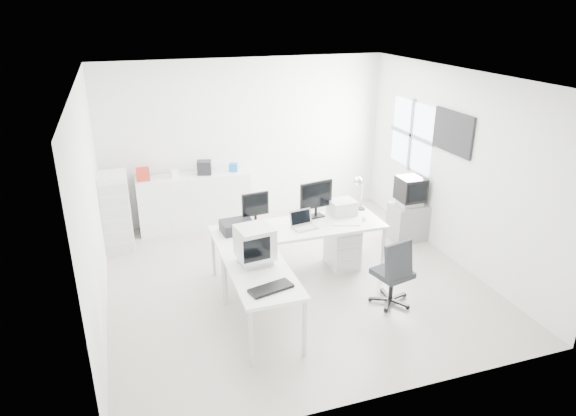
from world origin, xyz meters
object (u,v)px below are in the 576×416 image
object	(u,v)px
filing_cabinet	(116,212)
main_desk	(299,250)
laptop	(305,221)
crt_monitor	(255,244)
office_chair	(393,270)
sideboard	(195,201)
crt_tv	(410,191)
lcd_monitor_large	(316,199)
inkjet_printer	(237,226)
lcd_monitor_small	(255,208)
laser_printer	(342,207)
tv_cabinet	(408,222)
side_desk	(262,300)
drawer_pedestal	(342,247)

from	to	relation	value
filing_cabinet	main_desk	bearing A→B (deg)	-35.01
laptop	crt_monitor	bearing A→B (deg)	-149.41
office_chair	sideboard	xyz separation A→B (m)	(-2.01, 3.23, -0.00)
crt_tv	crt_monitor	bearing A→B (deg)	-154.33
lcd_monitor_large	inkjet_printer	bearing A→B (deg)	176.41
lcd_monitor_small	crt_monitor	size ratio (longest dim) A/B	0.95
office_chair	lcd_monitor_small	bearing A→B (deg)	123.52
crt_monitor	crt_tv	world-z (taller)	crt_monitor
lcd_monitor_small	laser_printer	bearing A→B (deg)	-7.86
office_chair	filing_cabinet	world-z (taller)	filing_cabinet
office_chair	laser_printer	bearing A→B (deg)	82.40
laptop	filing_cabinet	bearing A→B (deg)	134.77
tv_cabinet	filing_cabinet	size ratio (longest dim) A/B	0.49
side_desk	crt_monitor	distance (m)	0.68
inkjet_printer	lcd_monitor_small	world-z (taller)	lcd_monitor_small
lcd_monitor_large	tv_cabinet	bearing A→B (deg)	-0.46
inkjet_printer	lcd_monitor_small	bearing A→B (deg)	22.08
tv_cabinet	filing_cabinet	xyz separation A→B (m)	(-4.50, 1.12, 0.32)
laser_printer	sideboard	distance (m)	2.71
side_desk	laser_printer	world-z (taller)	laser_printer
crt_monitor	laptop	bearing A→B (deg)	31.80
lcd_monitor_small	crt_tv	size ratio (longest dim) A/B	0.96
office_chair	laptop	bearing A→B (deg)	116.66
crt_monitor	office_chair	world-z (taller)	crt_monitor
main_desk	filing_cabinet	xyz separation A→B (m)	(-2.40, 1.68, 0.24)
main_desk	lcd_monitor_small	xyz separation A→B (m)	(-0.55, 0.25, 0.62)
office_chair	sideboard	world-z (taller)	office_chair
office_chair	crt_tv	distance (m)	2.08
crt_monitor	crt_tv	xyz separation A→B (m)	(2.95, 1.42, -0.18)
lcd_monitor_large	office_chair	size ratio (longest dim) A/B	0.56
side_desk	drawer_pedestal	size ratio (longest dim) A/B	2.33
inkjet_printer	crt_monitor	world-z (taller)	crt_monitor
drawer_pedestal	laser_printer	bearing A→B (deg)	73.61
main_desk	office_chair	world-z (taller)	office_chair
inkjet_printer	crt_tv	xyz separation A→B (m)	(2.95, 0.47, 0.00)
lcd_monitor_small	crt_monitor	bearing A→B (deg)	-111.79
main_desk	laptop	size ratio (longest dim) A/B	7.18
crt_tv	tv_cabinet	bearing A→B (deg)	0.00
drawer_pedestal	crt_monitor	xyz separation A→B (m)	(-1.55, -0.90, 0.70)
crt_monitor	laser_printer	bearing A→B (deg)	25.77
crt_tv	lcd_monitor_small	bearing A→B (deg)	-173.19
laptop	filing_cabinet	xyz separation A→B (m)	(-2.45, 1.78, -0.24)
inkjet_printer	tv_cabinet	xyz separation A→B (m)	(2.95, 0.47, -0.52)
laser_printer	lcd_monitor_large	bearing A→B (deg)	172.21
main_desk	side_desk	world-z (taller)	same
side_desk	laser_printer	xyz separation A→B (m)	(1.60, 1.32, 0.48)
main_desk	laptop	bearing A→B (deg)	-63.43
inkjet_printer	filing_cabinet	xyz separation A→B (m)	(-1.55, 1.58, -0.21)
side_desk	inkjet_printer	size ratio (longest dim) A/B	3.31
laptop	office_chair	distance (m)	1.35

